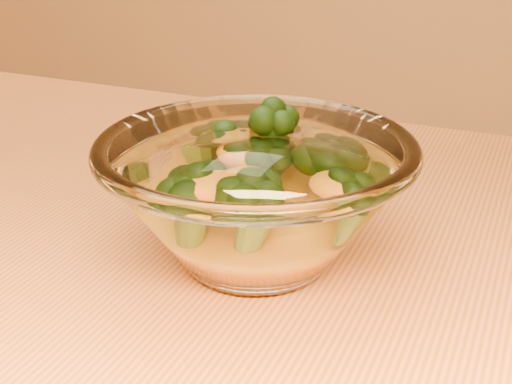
# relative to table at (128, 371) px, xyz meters

# --- Properties ---
(table) EXTENTS (1.20, 0.80, 0.75)m
(table) POSITION_rel_table_xyz_m (0.00, 0.00, 0.00)
(table) COLOR #BC6338
(table) RESTS_ON ground
(glass_bowl) EXTENTS (0.22, 0.22, 0.10)m
(glass_bowl) POSITION_rel_table_xyz_m (0.09, 0.04, 0.15)
(glass_bowl) COLOR white
(glass_bowl) RESTS_ON table
(cheese_sauce) EXTENTS (0.13, 0.13, 0.04)m
(cheese_sauce) POSITION_rel_table_xyz_m (0.09, 0.04, 0.13)
(cheese_sauce) COLOR orange
(cheese_sauce) RESTS_ON glass_bowl
(broccoli_heap) EXTENTS (0.15, 0.15, 0.08)m
(broccoli_heap) POSITION_rel_table_xyz_m (0.10, 0.05, 0.17)
(broccoli_heap) COLOR black
(broccoli_heap) RESTS_ON cheese_sauce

